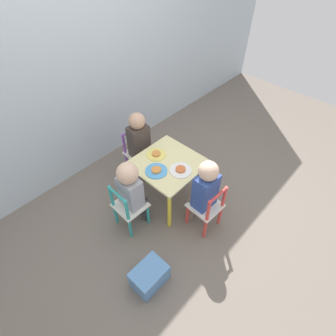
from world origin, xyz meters
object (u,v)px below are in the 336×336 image
at_px(kids_table, 168,168).
at_px(child_back, 140,141).
at_px(chair_purple, 138,153).
at_px(child_left, 131,189).
at_px(child_front, 204,189).
at_px(plate_left, 156,171).
at_px(plate_front, 181,170).
at_px(plate_back, 156,154).
at_px(storage_bin, 149,276).
at_px(chair_red, 207,208).
at_px(chair_teal, 128,207).

bearing_deg(kids_table, child_back, 84.23).
distance_m(chair_purple, child_left, 0.71).
bearing_deg(child_front, plate_left, -70.35).
relative_size(child_left, plate_left, 3.76).
bearing_deg(child_left, plate_front, -109.11).
distance_m(plate_back, storage_bin, 1.06).
relative_size(chair_red, plate_front, 2.60).
xyz_separation_m(plate_front, plate_left, (-0.15, 0.15, 0.00)).
bearing_deg(chair_teal, child_back, -50.29).
bearing_deg(storage_bin, child_back, 49.62).
relative_size(kids_table, plate_front, 2.96).
xyz_separation_m(kids_table, child_front, (-0.02, -0.43, 0.06)).
height_order(chair_red, plate_back, chair_red).
xyz_separation_m(chair_teal, child_left, (0.06, -0.00, 0.21)).
bearing_deg(child_front, plate_front, -91.46).
relative_size(plate_left, plate_back, 1.09).
relative_size(child_back, storage_bin, 2.83).
relative_size(chair_red, storage_bin, 1.88).
distance_m(chair_purple, plate_back, 0.41).
bearing_deg(plate_front, plate_left, 135.00).
bearing_deg(plate_back, storage_bin, -138.94).
bearing_deg(plate_back, plate_left, -135.00).
bearing_deg(storage_bin, plate_back, 41.06).
height_order(chair_purple, child_back, child_back).
distance_m(child_left, child_back, 0.63).
distance_m(kids_table, storage_bin, 0.95).
bearing_deg(plate_front, child_back, 85.73).
bearing_deg(plate_back, chair_purple, 81.67).
relative_size(chair_purple, plate_front, 2.60).
height_order(kids_table, child_front, child_front).
xyz_separation_m(child_front, child_back, (0.06, 0.86, 0.00)).
height_order(child_front, plate_left, child_front).
xyz_separation_m(kids_table, chair_red, (-0.02, -0.49, -0.15)).
height_order(plate_front, storage_bin, plate_front).
height_order(chair_red, chair_teal, same).
distance_m(child_front, plate_left, 0.45).
bearing_deg(chair_teal, storage_bin, 155.84).
relative_size(child_front, plate_back, 4.23).
distance_m(chair_teal, chair_purple, 0.72).
distance_m(child_front, plate_front, 0.28).
bearing_deg(chair_red, kids_table, -90.00).
bearing_deg(plate_left, chair_teal, 176.97).
bearing_deg(chair_purple, child_front, -88.57).
bearing_deg(plate_left, storage_bin, -140.03).
bearing_deg(plate_front, plate_back, 90.00).
bearing_deg(plate_front, child_left, 158.80).
height_order(chair_teal, storage_bin, chair_teal).
bearing_deg(plate_left, plate_front, -45.00).
height_order(child_front, child_back, child_back).
xyz_separation_m(chair_red, child_left, (-0.41, 0.51, 0.21)).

